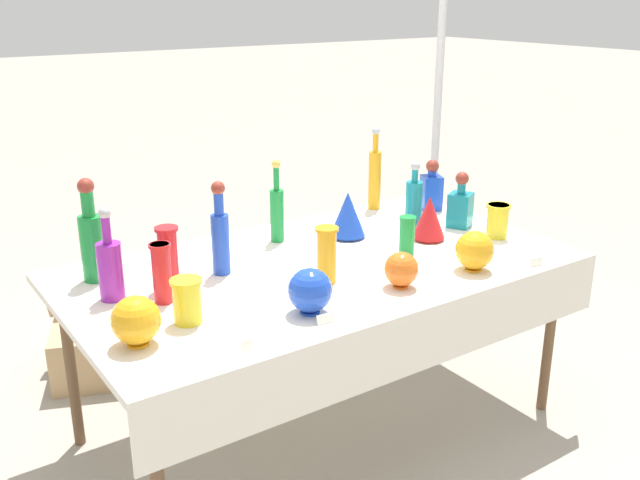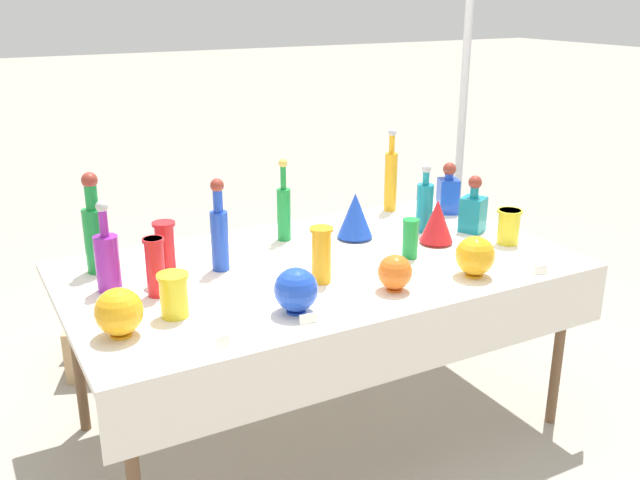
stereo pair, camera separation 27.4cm
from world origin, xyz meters
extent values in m
plane|color=#A0998C|center=(0.00, 0.00, 0.00)|extent=(40.00, 40.00, 0.00)
cube|color=white|center=(0.00, 0.00, 0.74)|extent=(2.02, 1.12, 0.03)
cube|color=white|center=(0.00, -0.56, 0.64)|extent=(2.02, 0.01, 0.24)
cylinder|color=brown|center=(0.91, -0.46, 0.36)|extent=(0.04, 0.04, 0.73)
cylinder|color=brown|center=(-0.91, 0.46, 0.36)|extent=(0.04, 0.04, 0.73)
cylinder|color=brown|center=(0.91, 0.46, 0.36)|extent=(0.04, 0.04, 0.73)
cylinder|color=orange|center=(0.66, 0.48, 0.91)|extent=(0.06, 0.06, 0.29)
cylinder|color=orange|center=(0.66, 0.48, 1.10)|extent=(0.03, 0.03, 0.09)
sphere|color=#B2B2B7|center=(0.66, 0.48, 1.15)|extent=(0.04, 0.04, 0.04)
cylinder|color=blue|center=(-0.38, 0.13, 0.88)|extent=(0.07, 0.07, 0.24)
cylinder|color=blue|center=(-0.38, 0.13, 1.04)|extent=(0.04, 0.04, 0.09)
sphere|color=maroon|center=(-0.38, 0.13, 1.10)|extent=(0.05, 0.05, 0.05)
cylinder|color=teal|center=(0.61, 0.13, 0.87)|extent=(0.08, 0.08, 0.22)
cylinder|color=teal|center=(0.61, 0.13, 1.01)|extent=(0.03, 0.03, 0.06)
sphere|color=#B2B2B7|center=(0.61, 0.13, 1.05)|extent=(0.04, 0.04, 0.04)
cylinder|color=#198C38|center=(-0.80, 0.34, 0.89)|extent=(0.09, 0.09, 0.25)
cylinder|color=#198C38|center=(-0.80, 0.34, 1.06)|extent=(0.05, 0.05, 0.10)
sphere|color=maroon|center=(-0.80, 0.34, 1.13)|extent=(0.06, 0.06, 0.06)
cylinder|color=#198C38|center=(0.00, 0.33, 0.88)|extent=(0.06, 0.06, 0.23)
cylinder|color=#198C38|center=(0.00, 0.33, 1.04)|extent=(0.02, 0.02, 0.10)
sphere|color=gold|center=(0.00, 0.33, 1.11)|extent=(0.04, 0.04, 0.04)
cylinder|color=purple|center=(-0.81, 0.13, 0.86)|extent=(0.09, 0.09, 0.21)
cylinder|color=purple|center=(-0.81, 0.13, 1.02)|extent=(0.03, 0.03, 0.10)
sphere|color=#B2B2B7|center=(-0.81, 0.13, 1.08)|extent=(0.04, 0.04, 0.04)
cube|color=blue|center=(0.88, 0.31, 0.85)|extent=(0.12, 0.12, 0.17)
cylinder|color=blue|center=(0.88, 0.31, 0.95)|extent=(0.04, 0.04, 0.03)
sphere|color=maroon|center=(0.88, 0.31, 0.98)|extent=(0.06, 0.06, 0.06)
cube|color=teal|center=(0.81, 0.03, 0.84)|extent=(0.13, 0.13, 0.16)
cylinder|color=teal|center=(0.81, 0.03, 0.95)|extent=(0.04, 0.04, 0.05)
sphere|color=maroon|center=(0.81, 0.03, 0.99)|extent=(0.06, 0.06, 0.06)
cylinder|color=yellow|center=(-0.67, -0.20, 0.84)|extent=(0.09, 0.09, 0.15)
cylinder|color=yellow|center=(-0.67, -0.20, 0.91)|extent=(0.11, 0.11, 0.01)
cylinder|color=#198C38|center=(0.36, -0.12, 0.84)|extent=(0.06, 0.06, 0.16)
cylinder|color=#198C38|center=(0.36, -0.12, 0.92)|extent=(0.07, 0.07, 0.01)
cylinder|color=yellow|center=(0.83, -0.18, 0.84)|extent=(0.09, 0.09, 0.15)
cylinder|color=yellow|center=(0.83, -0.18, 0.91)|extent=(0.11, 0.11, 0.01)
cylinder|color=red|center=(-0.67, 0.00, 0.87)|extent=(0.07, 0.07, 0.22)
cylinder|color=red|center=(-0.67, 0.00, 0.97)|extent=(0.08, 0.08, 0.01)
cylinder|color=red|center=(-0.60, 0.11, 0.88)|extent=(0.07, 0.07, 0.23)
cylinder|color=red|center=(-0.60, 0.11, 0.99)|extent=(0.09, 0.09, 0.01)
cylinder|color=orange|center=(-0.09, -0.17, 0.87)|extent=(0.07, 0.07, 0.22)
cylinder|color=orange|center=(-0.09, -0.17, 0.97)|extent=(0.09, 0.09, 0.01)
cylinder|color=blue|center=(0.28, 0.20, 0.77)|extent=(0.08, 0.08, 0.01)
cone|color=blue|center=(0.28, 0.20, 0.87)|extent=(0.16, 0.16, 0.20)
cylinder|color=red|center=(0.56, -0.03, 0.77)|extent=(0.09, 0.09, 0.01)
cone|color=red|center=(0.56, -0.03, 0.86)|extent=(0.15, 0.15, 0.18)
cylinder|color=orange|center=(0.11, -0.37, 0.76)|extent=(0.06, 0.06, 0.01)
sphere|color=orange|center=(0.11, -0.37, 0.83)|extent=(0.13, 0.13, 0.13)
cylinder|color=orange|center=(-0.86, -0.26, 0.76)|extent=(0.07, 0.07, 0.01)
sphere|color=orange|center=(-0.86, -0.26, 0.85)|extent=(0.15, 0.15, 0.15)
cylinder|color=orange|center=(0.46, -0.40, 0.76)|extent=(0.07, 0.07, 0.01)
sphere|color=orange|center=(0.46, -0.40, 0.84)|extent=(0.15, 0.15, 0.15)
cylinder|color=blue|center=(-0.29, -0.37, 0.76)|extent=(0.07, 0.07, 0.01)
sphere|color=blue|center=(-0.29, -0.37, 0.84)|extent=(0.15, 0.15, 0.15)
cube|color=white|center=(-0.29, -0.46, 0.78)|extent=(0.06, 0.02, 0.03)
cube|color=white|center=(-0.60, -0.48, 0.78)|extent=(0.05, 0.02, 0.04)
cube|color=white|center=(0.70, -0.51, 0.78)|extent=(0.06, 0.03, 0.04)
cube|color=tan|center=(-0.60, 0.98, 0.13)|extent=(0.63, 0.59, 0.26)
cube|color=tan|center=(-0.60, 1.10, 0.30)|extent=(0.45, 0.23, 0.09)
cylinder|color=silver|center=(1.25, 0.69, 1.29)|extent=(0.04, 0.04, 2.57)
cylinder|color=#333338|center=(1.25, 0.69, 0.02)|extent=(0.18, 0.18, 0.04)
camera|label=1|loc=(-1.51, -2.22, 1.80)|focal=40.00mm
camera|label=2|loc=(-1.28, -2.36, 1.80)|focal=40.00mm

